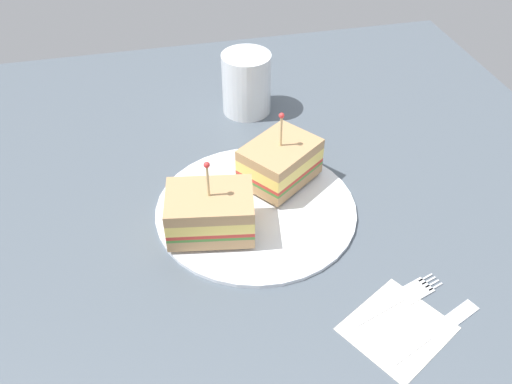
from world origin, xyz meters
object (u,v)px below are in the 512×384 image
plate (256,207)px  knife (440,329)px  sandwich_half_back (210,212)px  sandwich_half_front (280,162)px  drink_glass (247,87)px  napkin (397,328)px  fork (407,295)px

plate → knife: size_ratio=2.16×
sandwich_half_back → sandwich_half_front: bearing=-144.4°
sandwich_half_back → drink_glass: (-9.91, -25.93, 0.47)cm
napkin → sandwich_half_back: bearing=-47.4°
plate → fork: bearing=126.8°
sandwich_half_front → sandwich_half_back: 12.59cm
plate → fork: (-12.51, 16.74, -0.32)cm
sandwich_half_front → drink_glass: (0.33, -18.60, 0.47)cm
drink_glass → knife: (-10.15, 44.31, -3.90)cm
plate → sandwich_half_back: bearing=25.9°
plate → drink_glass: 23.58cm
sandwich_half_front → fork: bearing=111.6°
sandwich_half_front → fork: (-8.35, 21.13, -3.43)cm
sandwich_half_back → fork: size_ratio=0.96×
sandwich_half_front → knife: 27.74cm
sandwich_half_back → fork: sandwich_half_back is taller
plate → fork: plate is taller
sandwich_half_back → drink_glass: bearing=-110.9°
sandwich_half_back → fork: (-18.58, 13.79, -3.43)cm
plate → napkin: 22.56cm
drink_glass → fork: size_ratio=0.82×
sandwich_half_front → napkin: 25.57cm
plate → knife: 25.50cm
fork → knife: (-1.47, 4.59, 0.00)cm
knife → sandwich_half_back: bearing=-42.5°
fork → sandwich_half_front: bearing=-68.4°
drink_glass → fork: bearing=102.3°
sandwich_half_front → plate: bearing=46.5°
sandwich_half_back → knife: sandwich_half_back is taller
napkin → knife: 4.23cm
drink_glass → plate: bearing=80.5°
napkin → fork: (-2.62, -3.54, 0.10)cm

